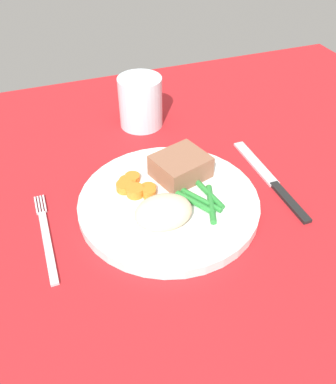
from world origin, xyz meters
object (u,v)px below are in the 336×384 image
at_px(fork, 46,236).
at_px(knife, 271,180).
at_px(water_glass, 141,105).
at_px(meat_portion, 181,166).
at_px(dinner_plate, 168,202).

bearing_deg(fork, knife, 1.26).
bearing_deg(water_glass, meat_portion, -88.73).
relative_size(meat_portion, knife, 0.37).
bearing_deg(meat_portion, fork, -168.31).
height_order(fork, water_glass, water_glass).
bearing_deg(knife, meat_portion, 162.11).
height_order(dinner_plate, fork, dinner_plate).
distance_m(fork, water_glass, 0.31).
xyz_separation_m(dinner_plate, water_glass, (0.03, 0.23, 0.03)).
distance_m(fork, knife, 0.34).
height_order(dinner_plate, knife, dinner_plate).
relative_size(dinner_plate, water_glass, 2.82).
distance_m(meat_portion, fork, 0.21).
distance_m(knife, water_glass, 0.27).
distance_m(dinner_plate, water_glass, 0.23).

